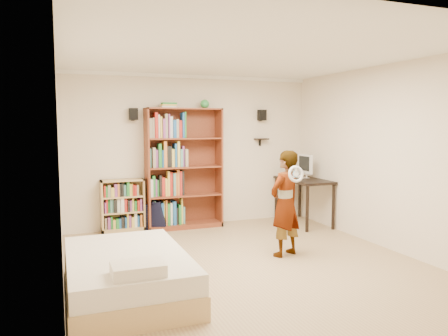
# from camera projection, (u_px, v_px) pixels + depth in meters

# --- Properties ---
(ground) EXTENTS (4.50, 5.00, 0.01)m
(ground) POSITION_uv_depth(u_px,v_px,m) (247.00, 265.00, 5.69)
(ground) COLOR tan
(ground) RESTS_ON ground
(room_shell) EXTENTS (4.52, 5.02, 2.71)m
(room_shell) POSITION_uv_depth(u_px,v_px,m) (248.00, 130.00, 5.52)
(room_shell) COLOR beige
(room_shell) RESTS_ON ground
(crown_molding) EXTENTS (4.50, 5.00, 0.06)m
(crown_molding) POSITION_uv_depth(u_px,v_px,m) (248.00, 57.00, 5.43)
(crown_molding) COLOR white
(crown_molding) RESTS_ON room_shell
(speaker_left) EXTENTS (0.14, 0.12, 0.20)m
(speaker_left) POSITION_uv_depth(u_px,v_px,m) (133.00, 114.00, 7.35)
(speaker_left) COLOR black
(speaker_left) RESTS_ON room_shell
(speaker_right) EXTENTS (0.14, 0.12, 0.20)m
(speaker_right) POSITION_uv_depth(u_px,v_px,m) (262.00, 115.00, 8.20)
(speaker_right) COLOR black
(speaker_right) RESTS_ON room_shell
(wall_shelf) EXTENTS (0.25, 0.16, 0.02)m
(wall_shelf) POSITION_uv_depth(u_px,v_px,m) (262.00, 139.00, 8.26)
(wall_shelf) COLOR black
(wall_shelf) RESTS_ON room_shell
(tall_bookshelf) EXTENTS (1.33, 0.39, 2.11)m
(tall_bookshelf) POSITION_uv_depth(u_px,v_px,m) (184.00, 169.00, 7.66)
(tall_bookshelf) COLOR brown
(tall_bookshelf) RESTS_ON ground
(low_bookshelf) EXTENTS (0.72, 0.27, 0.90)m
(low_bookshelf) POSITION_uv_depth(u_px,v_px,m) (123.00, 206.00, 7.40)
(low_bookshelf) COLOR tan
(low_bookshelf) RESTS_ON ground
(computer_desk) EXTENTS (0.61, 1.22, 0.84)m
(computer_desk) POSITION_uv_depth(u_px,v_px,m) (303.00, 201.00, 8.02)
(computer_desk) COLOR black
(computer_desk) RESTS_ON ground
(imac) EXTENTS (0.10, 0.44, 0.44)m
(imac) POSITION_uv_depth(u_px,v_px,m) (304.00, 166.00, 8.04)
(imac) COLOR silver
(imac) RESTS_ON computer_desk
(daybed) EXTENTS (1.25, 1.92, 0.57)m
(daybed) POSITION_uv_depth(u_px,v_px,m) (127.00, 269.00, 4.69)
(daybed) COLOR silver
(daybed) RESTS_ON ground
(person) EXTENTS (0.63, 0.53, 1.47)m
(person) POSITION_uv_depth(u_px,v_px,m) (285.00, 203.00, 6.05)
(person) COLOR black
(person) RESTS_ON ground
(wii_wheel) EXTENTS (0.23, 0.09, 0.23)m
(wii_wheel) POSITION_uv_depth(u_px,v_px,m) (296.00, 174.00, 5.75)
(wii_wheel) COLOR silver
(wii_wheel) RESTS_ON person
(navy_bag) EXTENTS (0.44, 0.37, 0.50)m
(navy_bag) POSITION_uv_depth(u_px,v_px,m) (154.00, 216.00, 7.53)
(navy_bag) COLOR black
(navy_bag) RESTS_ON ground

